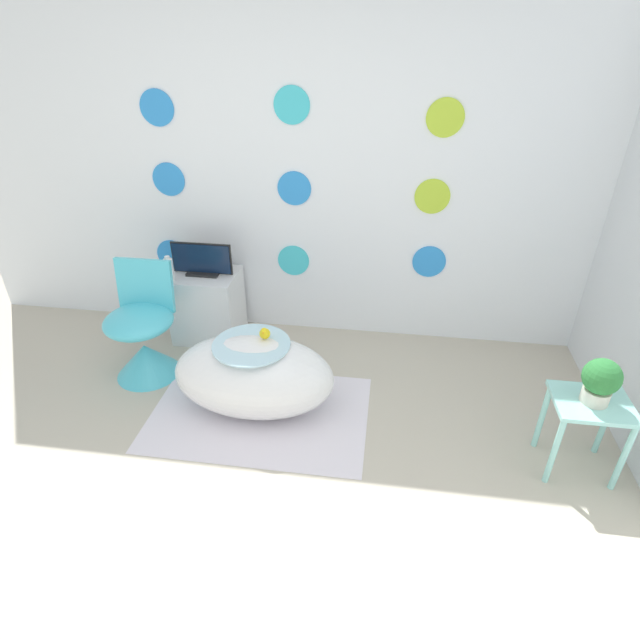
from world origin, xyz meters
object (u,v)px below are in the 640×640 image
Objects in this scene: bathtub at (254,376)px; vase at (169,270)px; tv at (202,261)px; chair at (143,340)px; potted_plant_left at (601,380)px.

bathtub is 1.08m from vase.
tv reaches higher than bathtub.
vase is at bearing 139.29° from bathtub.
chair reaches higher than vase.
vase is (-0.77, 0.66, 0.36)m from bathtub.
chair is 4.13× the size of vase.
chair is at bearing 162.73° from bathtub.
chair is at bearing -116.22° from tv.
tv is 2.65m from potted_plant_left.
vase is at bearing 79.86° from chair.
chair reaches higher than potted_plant_left.
potted_plant_left is at bearing -18.72° from vase.
chair reaches higher than tv.
vase reaches higher than potted_plant_left.
chair is 1.76× the size of tv.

